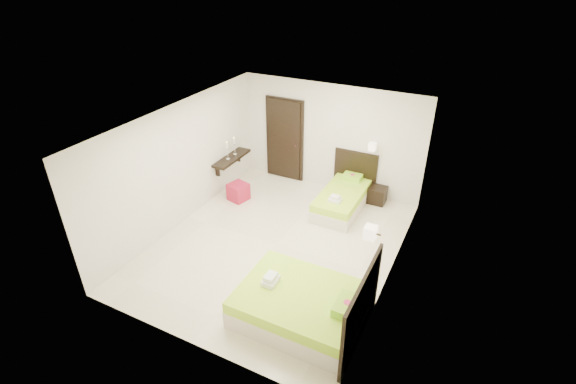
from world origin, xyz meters
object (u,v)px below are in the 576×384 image
at_px(nightstand, 377,195).
at_px(ottoman, 238,192).
at_px(bed_double, 305,305).
at_px(bed_single, 343,197).

relative_size(nightstand, ottoman, 1.07).
bearing_deg(nightstand, ottoman, -155.88).
xyz_separation_m(bed_double, nightstand, (-0.02, 4.06, -0.10)).
height_order(bed_single, bed_double, bed_double).
bearing_deg(nightstand, bed_double, -90.12).
bearing_deg(ottoman, bed_single, 18.24).
height_order(nightstand, ottoman, ottoman).
bearing_deg(bed_double, ottoman, 137.80).
relative_size(bed_double, nightstand, 4.54).
relative_size(bed_double, ottoman, 4.85).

